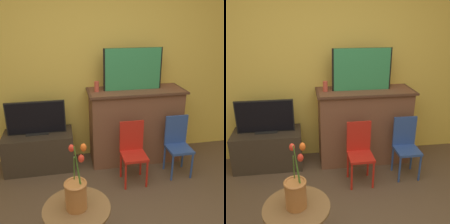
{
  "view_description": "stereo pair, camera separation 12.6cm",
  "coord_description": "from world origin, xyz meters",
  "views": [
    {
      "loc": [
        -0.4,
        -1.2,
        1.88
      ],
      "look_at": [
        0.07,
        1.23,
        0.94
      ],
      "focal_mm": 42.0,
      "sensor_mm": 36.0,
      "label": 1
    },
    {
      "loc": [
        -0.28,
        -1.22,
        1.88
      ],
      "look_at": [
        0.07,
        1.23,
        0.94
      ],
      "focal_mm": 42.0,
      "sensor_mm": 36.0,
      "label": 2
    }
  ],
  "objects": [
    {
      "name": "tv_monitor",
      "position": [
        -0.75,
        1.87,
        0.68
      ],
      "size": [
        0.71,
        0.12,
        0.42
      ],
      "color": "black",
      "rests_on": "tv_stand"
    },
    {
      "name": "tv_stand",
      "position": [
        -0.75,
        1.86,
        0.24
      ],
      "size": [
        0.85,
        0.43,
        0.48
      ],
      "color": "#382D23",
      "rests_on": "ground"
    },
    {
      "name": "chair_blue",
      "position": [
        0.92,
        1.45,
        0.41
      ],
      "size": [
        0.28,
        0.28,
        0.73
      ],
      "color": "#2D4C99",
      "rests_on": "ground"
    },
    {
      "name": "vase_tulips",
      "position": [
        -0.36,
        0.37,
        0.68
      ],
      "size": [
        0.17,
        0.22,
        0.53
      ],
      "color": "#AD6B38",
      "rests_on": "side_table"
    },
    {
      "name": "mantel_candle",
      "position": [
        -0.0,
        1.88,
        1.04
      ],
      "size": [
        0.06,
        0.06,
        0.13
      ],
      "color": "#CC4C3D",
      "rests_on": "fireplace_mantel"
    },
    {
      "name": "wall_back",
      "position": [
        0.0,
        2.13,
        1.35
      ],
      "size": [
        8.0,
        0.06,
        2.7
      ],
      "color": "#EAC651",
      "rests_on": "ground"
    },
    {
      "name": "chair_red",
      "position": [
        0.34,
        1.39,
        0.41
      ],
      "size": [
        0.28,
        0.28,
        0.73
      ],
      "color": "red",
      "rests_on": "ground"
    },
    {
      "name": "fireplace_mantel",
      "position": [
        0.5,
        1.88,
        0.5
      ],
      "size": [
        1.22,
        0.49,
        0.98
      ],
      "color": "brown",
      "rests_on": "ground"
    },
    {
      "name": "painting",
      "position": [
        0.45,
        1.88,
        1.23
      ],
      "size": [
        0.74,
        0.03,
        0.52
      ],
      "color": "black",
      "rests_on": "fireplace_mantel"
    }
  ]
}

